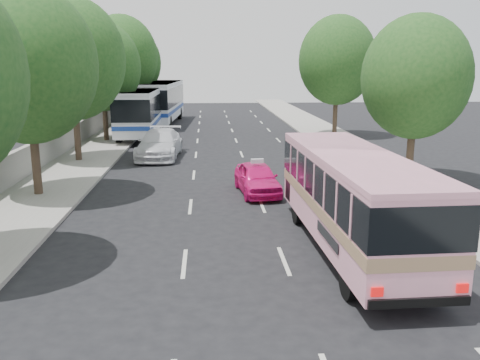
{
  "coord_description": "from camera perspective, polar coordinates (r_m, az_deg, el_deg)",
  "views": [
    {
      "loc": [
        -1.2,
        -15.81,
        5.61
      ],
      "look_at": [
        -0.04,
        1.69,
        1.6
      ],
      "focal_mm": 38.0,
      "sensor_mm": 36.0,
      "label": 1
    }
  ],
  "objects": [
    {
      "name": "tree_left_c",
      "position": [
        30.67,
        -18.29,
        13.21
      ],
      "size": [
        6.0,
        6.0,
        9.35
      ],
      "color": "#38281E",
      "rests_on": "ground"
    },
    {
      "name": "tree_left_f",
      "position": [
        54.27,
        -11.95,
        13.03
      ],
      "size": [
        5.88,
        5.88,
        9.16
      ],
      "color": "#38281E",
      "rests_on": "ground"
    },
    {
      "name": "taxi_roof_sign",
      "position": [
        22.29,
        1.95,
        2.15
      ],
      "size": [
        0.57,
        0.24,
        0.18
      ],
      "primitive_type": "cube",
      "rotation": [
        0.0,
        0.0,
        0.11
      ],
      "color": "silver",
      "rests_on": "pink_taxi"
    },
    {
      "name": "white_pickup",
      "position": [
        31.49,
        -9.01,
        4.03
      ],
      "size": [
        2.74,
        6.0,
        1.7
      ],
      "primitive_type": "imported",
      "rotation": [
        0.0,
        0.0,
        -0.06
      ],
      "color": "silver",
      "rests_on": "ground"
    },
    {
      "name": "tree_right_far",
      "position": [
        41.06,
        11.02,
        13.37
      ],
      "size": [
        6.0,
        6.0,
        9.35
      ],
      "color": "#38281E",
      "rests_on": "ground"
    },
    {
      "name": "tree_left_e",
      "position": [
        46.33,
        -13.12,
        13.58
      ],
      "size": [
        6.3,
        6.3,
        9.82
      ],
      "color": "#38281E",
      "rests_on": "ground"
    },
    {
      "name": "pink_bus",
      "position": [
        15.62,
        12.55,
        -1.22
      ],
      "size": [
        2.71,
        9.58,
        3.03
      ],
      "rotation": [
        0.0,
        0.0,
        0.03
      ],
      "color": "#FAA1BC",
      "rests_on": "ground"
    },
    {
      "name": "tour_coach_rear",
      "position": [
        49.58,
        -8.79,
        8.99
      ],
      "size": [
        3.56,
        13.31,
        3.94
      ],
      "rotation": [
        0.0,
        0.0,
        -0.05
      ],
      "color": "silver",
      "rests_on": "ground"
    },
    {
      "name": "ground",
      "position": [
        16.82,
        0.53,
        -6.61
      ],
      "size": [
        120.0,
        120.0,
        0.0
      ],
      "primitive_type": "plane",
      "color": "black",
      "rests_on": "ground"
    },
    {
      "name": "sidewalk_left",
      "position": [
        36.97,
        -15.16,
        3.82
      ],
      "size": [
        4.0,
        90.0,
        0.15
      ],
      "primitive_type": "cube",
      "color": "#9E998E",
      "rests_on": "ground"
    },
    {
      "name": "tree_left_d",
      "position": [
        38.46,
        -15.12,
        12.49
      ],
      "size": [
        5.52,
        5.52,
        8.6
      ],
      "color": "#38281E",
      "rests_on": "ground"
    },
    {
      "name": "tree_right_near",
      "position": [
        25.77,
        19.39,
        11.27
      ],
      "size": [
        5.1,
        5.1,
        7.95
      ],
      "color": "#38281E",
      "rests_on": "ground"
    },
    {
      "name": "pink_taxi",
      "position": [
        22.45,
        1.94,
        0.2
      ],
      "size": [
        2.04,
        4.18,
        1.37
      ],
      "primitive_type": "imported",
      "rotation": [
        0.0,
        0.0,
        0.11
      ],
      "color": "#E31374",
      "rests_on": "ground"
    },
    {
      "name": "tree_left_b",
      "position": [
        22.92,
        -22.71,
        12.43
      ],
      "size": [
        5.7,
        5.7,
        8.88
      ],
      "color": "#38281E",
      "rests_on": "ground"
    },
    {
      "name": "low_wall",
      "position": [
        37.25,
        -17.96,
        4.99
      ],
      "size": [
        0.3,
        90.0,
        1.5
      ],
      "primitive_type": "cube",
      "color": "#9E998E",
      "rests_on": "sidewalk_left"
    },
    {
      "name": "sidewalk_right",
      "position": [
        37.52,
        11.28,
        4.13
      ],
      "size": [
        4.0,
        90.0,
        0.12
      ],
      "primitive_type": "cube",
      "color": "#9E998E",
      "rests_on": "ground"
    },
    {
      "name": "tour_coach_front",
      "position": [
        41.29,
        -10.97,
        7.95
      ],
      "size": [
        2.67,
        12.34,
        3.69
      ],
      "rotation": [
        0.0,
        0.0,
        -0.0
      ],
      "color": "silver",
      "rests_on": "ground"
    }
  ]
}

